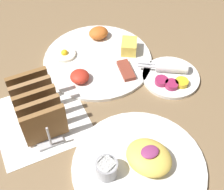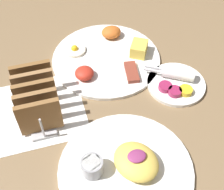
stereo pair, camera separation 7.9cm
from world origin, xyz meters
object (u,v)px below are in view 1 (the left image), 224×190
(plate_breakfast, at_px, (98,58))
(plate_foreground, at_px, (138,165))
(plate_condiments, at_px, (171,75))
(toast_rack, at_px, (37,107))

(plate_breakfast, distance_m, plate_foreground, 0.36)
(plate_breakfast, relative_size, plate_foreground, 1.06)
(plate_condiments, relative_size, toast_rack, 0.88)
(plate_condiments, bearing_deg, plate_breakfast, 134.70)
(plate_breakfast, distance_m, plate_condiments, 0.22)
(plate_condiments, distance_m, toast_rack, 0.37)
(plate_foreground, bearing_deg, plate_breakfast, 80.34)
(plate_breakfast, xyz_separation_m, plate_condiments, (0.15, -0.15, 0.00))
(plate_breakfast, relative_size, toast_rack, 1.75)
(plate_foreground, height_order, toast_rack, toast_rack)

